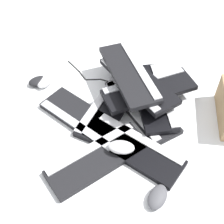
{
  "coord_description": "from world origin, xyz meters",
  "views": [
    {
      "loc": [
        -0.06,
        0.98,
        1.1
      ],
      "look_at": [
        -0.01,
        0.08,
        0.07
      ],
      "focal_mm": 50.0,
      "sensor_mm": 36.0,
      "label": 1
    }
  ],
  "objects_px": {
    "keyboard_8": "(129,73)",
    "mouse_3": "(39,81)",
    "mouse_1": "(157,197)",
    "mouse_0": "(121,147)",
    "keyboard_1": "(98,158)",
    "keyboard_0": "(84,119)",
    "keyboard_2": "(133,148)",
    "keyboard_6": "(149,89)",
    "keyboard_7": "(138,81)",
    "mouse_2": "(45,81)",
    "keyboard_3": "(141,107)",
    "keyboard_4": "(109,106)",
    "keyboard_5": "(153,96)"
  },
  "relations": [
    {
      "from": "keyboard_6",
      "to": "mouse_0",
      "type": "distance_m",
      "value": 0.34
    },
    {
      "from": "keyboard_5",
      "to": "mouse_1",
      "type": "bearing_deg",
      "value": 90.01
    },
    {
      "from": "keyboard_0",
      "to": "mouse_1",
      "type": "relative_size",
      "value": 4.02
    },
    {
      "from": "keyboard_6",
      "to": "keyboard_8",
      "type": "height_order",
      "value": "keyboard_8"
    },
    {
      "from": "keyboard_4",
      "to": "keyboard_2",
      "type": "bearing_deg",
      "value": 115.91
    },
    {
      "from": "keyboard_6",
      "to": "mouse_3",
      "type": "height_order",
      "value": "keyboard_6"
    },
    {
      "from": "keyboard_3",
      "to": "keyboard_8",
      "type": "bearing_deg",
      "value": -58.51
    },
    {
      "from": "keyboard_4",
      "to": "mouse_2",
      "type": "bearing_deg",
      "value": -25.03
    },
    {
      "from": "keyboard_0",
      "to": "mouse_2",
      "type": "bearing_deg",
      "value": -47.05
    },
    {
      "from": "keyboard_1",
      "to": "keyboard_8",
      "type": "xyz_separation_m",
      "value": [
        -0.12,
        -0.4,
        0.12
      ]
    },
    {
      "from": "keyboard_1",
      "to": "mouse_1",
      "type": "relative_size",
      "value": 4.0
    },
    {
      "from": "keyboard_0",
      "to": "keyboard_8",
      "type": "bearing_deg",
      "value": -137.03
    },
    {
      "from": "keyboard_0",
      "to": "keyboard_6",
      "type": "bearing_deg",
      "value": -153.89
    },
    {
      "from": "keyboard_8",
      "to": "keyboard_0",
      "type": "bearing_deg",
      "value": 42.97
    },
    {
      "from": "keyboard_5",
      "to": "keyboard_7",
      "type": "distance_m",
      "value": 0.1
    },
    {
      "from": "keyboard_6",
      "to": "mouse_0",
      "type": "height_order",
      "value": "keyboard_6"
    },
    {
      "from": "keyboard_3",
      "to": "mouse_3",
      "type": "relative_size",
      "value": 4.1
    },
    {
      "from": "keyboard_0",
      "to": "mouse_2",
      "type": "height_order",
      "value": "mouse_2"
    },
    {
      "from": "keyboard_6",
      "to": "keyboard_1",
      "type": "bearing_deg",
      "value": 58.77
    },
    {
      "from": "keyboard_0",
      "to": "mouse_3",
      "type": "xyz_separation_m",
      "value": [
        0.25,
        -0.24,
        0.01
      ]
    },
    {
      "from": "keyboard_8",
      "to": "mouse_1",
      "type": "bearing_deg",
      "value": 101.68
    },
    {
      "from": "keyboard_8",
      "to": "keyboard_5",
      "type": "bearing_deg",
      "value": 153.24
    },
    {
      "from": "keyboard_2",
      "to": "keyboard_7",
      "type": "relative_size",
      "value": 1.01
    },
    {
      "from": "keyboard_0",
      "to": "keyboard_2",
      "type": "xyz_separation_m",
      "value": [
        -0.23,
        0.15,
        0.0
      ]
    },
    {
      "from": "mouse_2",
      "to": "mouse_3",
      "type": "relative_size",
      "value": 1.0
    },
    {
      "from": "keyboard_7",
      "to": "mouse_2",
      "type": "relative_size",
      "value": 4.03
    },
    {
      "from": "mouse_1",
      "to": "mouse_2",
      "type": "xyz_separation_m",
      "value": [
        0.54,
        -0.61,
        0.0
      ]
    },
    {
      "from": "keyboard_6",
      "to": "keyboard_8",
      "type": "bearing_deg",
      "value": -23.22
    },
    {
      "from": "keyboard_6",
      "to": "keyboard_8",
      "type": "relative_size",
      "value": 1.0
    },
    {
      "from": "mouse_1",
      "to": "mouse_3",
      "type": "bearing_deg",
      "value": 68.1
    },
    {
      "from": "keyboard_1",
      "to": "keyboard_0",
      "type": "bearing_deg",
      "value": -68.86
    },
    {
      "from": "mouse_0",
      "to": "mouse_1",
      "type": "relative_size",
      "value": 1.0
    },
    {
      "from": "keyboard_1",
      "to": "mouse_3",
      "type": "bearing_deg",
      "value": -53.19
    },
    {
      "from": "keyboard_2",
      "to": "mouse_3",
      "type": "relative_size",
      "value": 4.08
    },
    {
      "from": "keyboard_4",
      "to": "mouse_0",
      "type": "bearing_deg",
      "value": 103.68
    },
    {
      "from": "keyboard_8",
      "to": "mouse_3",
      "type": "relative_size",
      "value": 4.22
    },
    {
      "from": "keyboard_7",
      "to": "mouse_3",
      "type": "xyz_separation_m",
      "value": [
        0.49,
        -0.07,
        -0.08
      ]
    },
    {
      "from": "keyboard_7",
      "to": "mouse_0",
      "type": "relative_size",
      "value": 4.03
    },
    {
      "from": "keyboard_8",
      "to": "mouse_1",
      "type": "distance_m",
      "value": 0.58
    },
    {
      "from": "keyboard_5",
      "to": "keyboard_7",
      "type": "height_order",
      "value": "keyboard_7"
    },
    {
      "from": "mouse_3",
      "to": "keyboard_5",
      "type": "bearing_deg",
      "value": -34.33
    },
    {
      "from": "keyboard_2",
      "to": "keyboard_8",
      "type": "height_order",
      "value": "keyboard_8"
    },
    {
      "from": "keyboard_3",
      "to": "keyboard_6",
      "type": "height_order",
      "value": "keyboard_6"
    },
    {
      "from": "keyboard_0",
      "to": "keyboard_3",
      "type": "bearing_deg",
      "value": -161.74
    },
    {
      "from": "keyboard_2",
      "to": "mouse_3",
      "type": "height_order",
      "value": "mouse_3"
    },
    {
      "from": "mouse_1",
      "to": "mouse_2",
      "type": "bearing_deg",
      "value": 66.4
    },
    {
      "from": "keyboard_1",
      "to": "keyboard_4",
      "type": "bearing_deg",
      "value": -96.05
    },
    {
      "from": "keyboard_1",
      "to": "keyboard_3",
      "type": "distance_m",
      "value": 0.35
    },
    {
      "from": "keyboard_8",
      "to": "mouse_1",
      "type": "height_order",
      "value": "keyboard_8"
    },
    {
      "from": "keyboard_7",
      "to": "mouse_2",
      "type": "bearing_deg",
      "value": -8.39
    }
  ]
}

